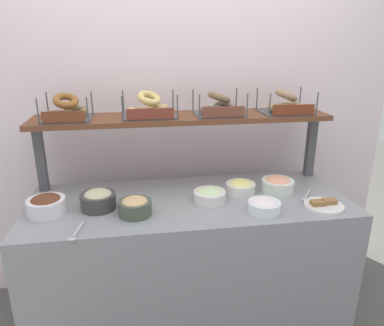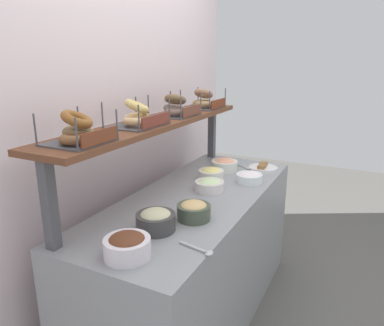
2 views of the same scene
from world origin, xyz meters
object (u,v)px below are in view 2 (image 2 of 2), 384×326
object	(u,v)px
bowl_cream_cheese	(249,177)
bowl_chocolate_spread	(127,246)
bagel_basket_everything	(204,102)
bowl_lox_spread	(224,165)
bowl_hummus	(194,210)
bagel_basket_plain	(138,117)
bowl_scallion_spread	(209,185)
bagel_basket_cinnamon_raisin	(78,132)
serving_spoon_by_edge	(202,250)
bagel_basket_poppy	(176,108)
serving_spoon_near_plate	(245,167)
serving_plate_white	(263,167)
bowl_egg_salad	(211,174)
bowl_tuna_salad	(156,220)

from	to	relation	value
bowl_cream_cheese	bowl_chocolate_spread	bearing A→B (deg)	172.16
bowl_chocolate_spread	bagel_basket_everything	world-z (taller)	bagel_basket_everything
bowl_cream_cheese	bowl_lox_spread	bearing A→B (deg)	55.15
bowl_hummus	bagel_basket_plain	world-z (taller)	bagel_basket_plain
bowl_chocolate_spread	bagel_basket_everything	bearing A→B (deg)	12.39
bowl_scallion_spread	bagel_basket_cinnamon_raisin	xyz separation A→B (m)	(-0.77, 0.29, 0.44)
bowl_cream_cheese	serving_spoon_by_edge	distance (m)	0.95
bagel_basket_cinnamon_raisin	bagel_basket_everything	size ratio (longest dim) A/B	0.91
bowl_hummus	serving_spoon_by_edge	bearing A→B (deg)	-147.65
bagel_basket_poppy	bowl_cream_cheese	bearing A→B (deg)	-72.31
serving_spoon_near_plate	bowl_cream_cheese	bearing A→B (deg)	-156.92
bowl_hummus	serving_plate_white	size ratio (longest dim) A/B	0.82
bowl_chocolate_spread	bowl_lox_spread	size ratio (longest dim) A/B	1.03
bowl_egg_salad	bowl_cream_cheese	distance (m)	0.26
bowl_chocolate_spread	bowl_egg_salad	size ratio (longest dim) A/B	1.14
bowl_cream_cheese	bagel_basket_poppy	distance (m)	0.66
bowl_scallion_spread	bowl_egg_salad	size ratio (longest dim) A/B	1.06
bagel_basket_everything	bowl_cream_cheese	bearing A→B (deg)	-120.48
serving_spoon_by_edge	bowl_hummus	bearing A→B (deg)	32.35
bowl_tuna_salad	bagel_basket_everything	world-z (taller)	bagel_basket_everything
bagel_basket_cinnamon_raisin	bagel_basket_everything	xyz separation A→B (m)	(1.30, -0.00, -0.00)
bowl_lox_spread	bagel_basket_everything	bearing A→B (deg)	64.98
serving_spoon_by_edge	bagel_basket_plain	size ratio (longest dim) A/B	0.56
bowl_scallion_spread	bagel_basket_everything	size ratio (longest dim) A/B	0.60
serving_plate_white	bowl_hummus	bearing A→B (deg)	175.99
bowl_egg_salad	bagel_basket_cinnamon_raisin	xyz separation A→B (m)	(-0.97, 0.21, 0.44)
bowl_lox_spread	bowl_chocolate_spread	bearing A→B (deg)	-176.02
bowl_chocolate_spread	bowl_cream_cheese	world-z (taller)	bowl_chocolate_spread
bowl_hummus	bowl_egg_salad	distance (m)	0.64
bowl_scallion_spread	bagel_basket_everything	xyz separation A→B (m)	(0.53, 0.29, 0.44)
bowl_egg_salad	bowl_chocolate_spread	bearing A→B (deg)	-174.94
bagel_basket_plain	bowl_scallion_spread	bearing A→B (deg)	-44.28
bowl_cream_cheese	bagel_basket_poppy	xyz separation A→B (m)	(-0.15, 0.46, 0.44)
bowl_hummus	bagel_basket_everything	bearing A→B (deg)	22.29
bowl_chocolate_spread	serving_spoon_near_plate	world-z (taller)	bowl_chocolate_spread
serving_spoon_near_plate	bagel_basket_plain	distance (m)	1.04
bowl_egg_salad	serving_plate_white	world-z (taller)	bowl_egg_salad
serving_spoon_by_edge	bowl_scallion_spread	bearing A→B (deg)	21.58
bowl_lox_spread	bagel_basket_poppy	world-z (taller)	bagel_basket_poppy
bowl_lox_spread	bagel_basket_poppy	distance (m)	0.58
bowl_chocolate_spread	bagel_basket_cinnamon_raisin	world-z (taller)	bagel_basket_cinnamon_raisin
bowl_cream_cheese	serving_spoon_near_plate	distance (m)	0.32
bowl_egg_salad	bowl_cream_cheese	xyz separation A→B (m)	(0.06, -0.25, -0.00)
bowl_hummus	bowl_scallion_spread	bearing A→B (deg)	13.22
serving_spoon_by_edge	bowl_lox_spread	bearing A→B (deg)	17.19
serving_spoon_by_edge	bagel_basket_cinnamon_raisin	bearing A→B (deg)	97.76
serving_plate_white	bagel_basket_cinnamon_raisin	world-z (taller)	bagel_basket_cinnamon_raisin
bowl_hummus	serving_spoon_by_edge	size ratio (longest dim) A/B	0.99
serving_spoon_near_plate	bowl_hummus	bearing A→B (deg)	-176.94
bowl_chocolate_spread	bagel_basket_plain	size ratio (longest dim) A/B	0.62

